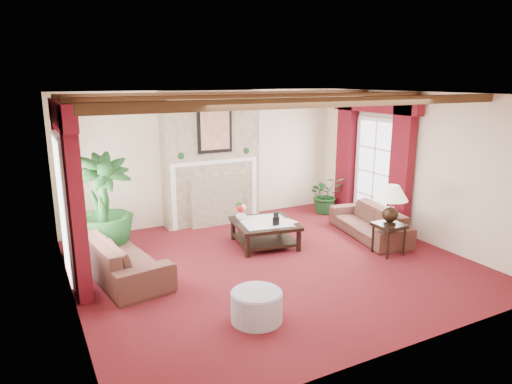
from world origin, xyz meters
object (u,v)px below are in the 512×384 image
potted_palm (104,228)px  side_table (388,239)px  sofa_right (369,217)px  sofa_left (119,248)px  coffee_table (265,233)px  ottoman (257,306)px

potted_palm → side_table: potted_palm is taller
sofa_right → side_table: sofa_right is taller
sofa_left → coffee_table: bearing=-96.5°
side_table → ottoman: 3.17m
sofa_left → sofa_right: sofa_left is taller
sofa_right → side_table: bearing=-10.6°
sofa_left → ottoman: bearing=-159.6°
sofa_left → side_table: (4.24, -1.25, -0.15)m
coffee_table → ottoman: size_ratio=1.66×
coffee_table → potted_palm: bearing=172.9°
sofa_left → potted_palm: size_ratio=1.26×
sofa_left → side_table: bearing=-115.0°
sofa_left → coffee_table: sofa_left is taller
sofa_right → ottoman: size_ratio=3.06×
sofa_left → ottoman: sofa_left is taller
sofa_right → coffee_table: (-1.99, 0.49, -0.15)m
side_table → ottoman: bearing=-162.9°
potted_palm → ottoman: size_ratio=2.76×
sofa_left → side_table: size_ratio=4.16×
coffee_table → ottoman: 2.65m
sofa_right → potted_palm: potted_palm is taller
side_table → potted_palm: bearing=153.6°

